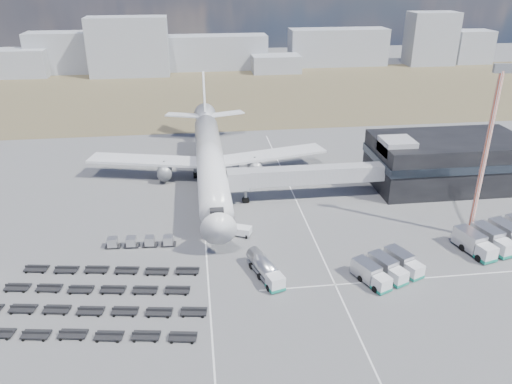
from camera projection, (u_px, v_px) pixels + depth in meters
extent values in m
plane|color=#565659|center=(220.00, 262.00, 76.68)|extent=(420.00, 420.00, 0.00)
cube|color=brown|center=(201.00, 93.00, 175.82)|extent=(420.00, 90.00, 0.01)
cube|color=silver|center=(206.00, 246.00, 80.96)|extent=(0.25, 110.00, 0.01)
cube|color=silver|center=(314.00, 239.00, 83.02)|extent=(0.25, 110.00, 0.01)
cube|color=silver|center=(395.00, 280.00, 72.33)|extent=(40.00, 0.25, 0.01)
cube|color=black|center=(447.00, 162.00, 101.72)|extent=(30.00, 16.00, 10.00)
cube|color=#262D38|center=(448.00, 156.00, 101.21)|extent=(30.40, 16.40, 1.60)
cube|color=#939399|center=(397.00, 147.00, 96.66)|extent=(6.00, 6.00, 3.00)
cube|color=#939399|center=(307.00, 175.00, 95.10)|extent=(29.80, 3.00, 3.00)
cube|color=#939399|center=(238.00, 179.00, 93.11)|extent=(4.00, 3.60, 3.40)
cylinder|color=slate|center=(246.00, 190.00, 94.80)|extent=(0.70, 0.70, 5.10)
cylinder|color=black|center=(246.00, 200.00, 95.68)|extent=(1.40, 0.90, 1.40)
cylinder|color=silver|center=(210.00, 160.00, 101.51)|extent=(5.60, 48.00, 5.60)
cone|color=silver|center=(218.00, 221.00, 77.62)|extent=(5.60, 5.00, 5.60)
cone|color=silver|center=(205.00, 118.00, 126.41)|extent=(5.60, 8.00, 5.60)
cube|color=black|center=(217.00, 211.00, 79.09)|extent=(2.20, 2.00, 0.80)
cube|color=silver|center=(148.00, 160.00, 105.03)|extent=(25.59, 11.38, 0.50)
cube|color=silver|center=(270.00, 155.00, 108.00)|extent=(25.59, 11.38, 0.50)
cylinder|color=slate|center=(165.00, 170.00, 104.33)|extent=(3.00, 5.00, 3.00)
cylinder|color=slate|center=(255.00, 166.00, 106.51)|extent=(3.00, 5.00, 3.00)
cube|color=silver|center=(183.00, 115.00, 127.41)|extent=(9.49, 5.63, 0.35)
cube|color=silver|center=(226.00, 114.00, 128.67)|extent=(9.49, 5.63, 0.35)
cube|color=silver|center=(204.00, 93.00, 126.73)|extent=(0.50, 9.06, 11.45)
cylinder|color=slate|center=(217.00, 227.00, 84.27)|extent=(0.50, 0.50, 2.50)
cylinder|color=slate|center=(195.00, 172.00, 106.44)|extent=(0.60, 0.60, 2.50)
cylinder|color=slate|center=(225.00, 171.00, 107.17)|extent=(0.60, 0.60, 2.50)
cylinder|color=black|center=(217.00, 231.00, 84.59)|extent=(0.50, 1.20, 1.20)
cube|color=#91959E|center=(91.00, 52.00, 207.53)|extent=(50.84, 12.00, 16.33)
cube|color=#91959E|center=(129.00, 47.00, 199.37)|extent=(31.32, 12.00, 22.88)
cube|color=#91959E|center=(204.00, 53.00, 213.20)|extent=(53.99, 12.00, 14.08)
cube|color=#91959E|center=(276.00, 64.00, 208.96)|extent=(20.04, 12.00, 7.00)
cube|color=#91959E|center=(338.00, 47.00, 221.62)|extent=(43.33, 12.00, 15.75)
cube|color=#91959E|center=(431.00, 39.00, 221.73)|extent=(20.89, 12.00, 22.59)
cube|color=#91959E|center=(471.00, 47.00, 227.44)|extent=(16.74, 12.00, 14.36)
cube|color=silver|center=(275.00, 282.00, 69.68)|extent=(2.70, 2.70, 2.07)
cube|color=#167D66|center=(275.00, 287.00, 70.02)|extent=(2.81, 2.81, 0.45)
cylinder|color=#B8B8BD|center=(262.00, 264.00, 73.18)|extent=(4.11, 7.13, 2.25)
cube|color=slate|center=(262.00, 270.00, 73.61)|extent=(4.02, 7.10, 0.32)
cylinder|color=black|center=(266.00, 276.00, 72.58)|extent=(2.53, 1.63, 0.99)
cube|color=silver|center=(241.00, 231.00, 84.02)|extent=(4.03, 3.22, 1.57)
cube|color=silver|center=(229.00, 172.00, 105.30)|extent=(4.86, 6.78, 2.94)
cube|color=#167D66|center=(229.00, 177.00, 105.80)|extent=(5.00, 6.92, 0.47)
cube|color=silver|center=(382.00, 283.00, 69.52)|extent=(2.77, 2.72, 2.05)
cube|color=#167D66|center=(381.00, 288.00, 69.86)|extent=(2.90, 2.85, 0.42)
cube|color=#B8B8BD|center=(366.00, 270.00, 71.93)|extent=(3.73, 4.82, 2.43)
cube|color=silver|center=(398.00, 277.00, 70.97)|extent=(2.77, 2.72, 2.05)
cube|color=#167D66|center=(398.00, 282.00, 71.30)|extent=(2.90, 2.85, 0.42)
cube|color=#B8B8BD|center=(383.00, 264.00, 73.38)|extent=(3.73, 4.82, 2.43)
cube|color=silver|center=(414.00, 271.00, 72.41)|extent=(2.77, 2.72, 2.05)
cube|color=#167D66|center=(414.00, 275.00, 72.74)|extent=(2.90, 2.85, 0.42)
cube|color=#B8B8BD|center=(398.00, 258.00, 74.82)|extent=(3.73, 4.82, 2.43)
cube|color=silver|center=(486.00, 253.00, 76.51)|extent=(2.98, 2.90, 2.37)
cube|color=#167D66|center=(485.00, 258.00, 76.89)|extent=(3.11, 3.03, 0.48)
cube|color=#B8B8BD|center=(469.00, 239.00, 79.51)|extent=(3.72, 5.43, 2.80)
cube|color=silver|center=(505.00, 248.00, 77.73)|extent=(2.98, 2.90, 2.37)
cube|color=#167D66|center=(503.00, 253.00, 78.11)|extent=(3.11, 3.03, 0.48)
cube|color=#B8B8BD|center=(487.00, 235.00, 80.73)|extent=(3.72, 5.43, 2.80)
cube|color=#B8B8BD|center=(504.00, 231.00, 81.95)|extent=(3.72, 5.43, 2.80)
cube|color=black|center=(113.00, 246.00, 80.54)|extent=(2.49, 1.61, 0.17)
cube|color=#B8B8BD|center=(112.00, 242.00, 80.21)|extent=(1.56, 1.56, 1.39)
cube|color=black|center=(132.00, 245.00, 80.73)|extent=(2.49, 1.61, 0.17)
cube|color=#B8B8BD|center=(131.00, 241.00, 80.40)|extent=(1.56, 1.56, 1.39)
cube|color=black|center=(150.00, 245.00, 80.93)|extent=(2.49, 1.61, 0.17)
cube|color=#B8B8BD|center=(150.00, 240.00, 80.60)|extent=(1.56, 1.56, 1.39)
cube|color=black|center=(169.00, 244.00, 81.12)|extent=(2.49, 1.61, 0.17)
cube|color=#B8B8BD|center=(168.00, 240.00, 80.79)|extent=(1.56, 1.56, 1.39)
cube|color=black|center=(73.00, 334.00, 61.23)|extent=(31.64, 6.50, 0.82)
cube|color=black|center=(86.00, 310.00, 65.55)|extent=(31.64, 6.50, 0.82)
cube|color=black|center=(97.00, 288.00, 69.87)|extent=(27.15, 5.81, 0.82)
cube|color=black|center=(107.00, 269.00, 74.20)|extent=(27.15, 5.81, 0.82)
cylinder|color=#D34421|center=(484.00, 159.00, 78.42)|extent=(0.77, 0.77, 27.61)
cube|color=slate|center=(503.00, 68.00, 72.52)|extent=(2.72, 1.08, 1.33)
cube|color=#565659|center=(469.00, 235.00, 84.13)|extent=(2.21, 2.21, 0.33)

